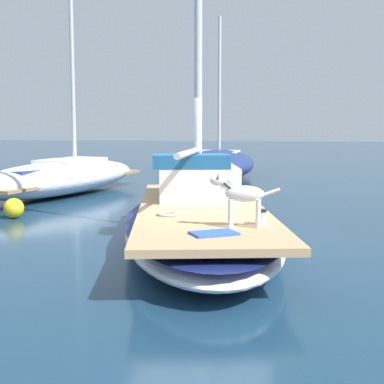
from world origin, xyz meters
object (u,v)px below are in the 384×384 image
at_px(dog_white, 241,196).
at_px(moored_boat_far_astern, 217,164).
at_px(deck_winch, 261,217).
at_px(deck_towel, 214,233).
at_px(sailboat_main, 201,224).
at_px(moored_boat_port_side, 60,176).
at_px(mooring_buoy, 14,208).
at_px(coiled_rope, 167,214).

relative_size(dog_white, moored_boat_far_astern, 0.12).
relative_size(deck_winch, moored_boat_far_astern, 0.03).
height_order(deck_winch, deck_towel, deck_winch).
bearing_deg(moored_boat_far_astern, dog_white, -82.52).
relative_size(sailboat_main, deck_winch, 36.11).
distance_m(deck_winch, moored_boat_far_astern, 13.20).
distance_m(moored_boat_port_side, mooring_buoy, 4.16).
relative_size(coiled_rope, moored_boat_far_astern, 0.04).
relative_size(deck_winch, coiled_rope, 0.65).
bearing_deg(mooring_buoy, coiled_rope, -37.31).
distance_m(sailboat_main, dog_white, 2.16).
relative_size(sailboat_main, moored_boat_far_astern, 1.00).
height_order(coiled_rope, mooring_buoy, coiled_rope).
xyz_separation_m(sailboat_main, deck_towel, (0.49, -2.43, 0.34)).
xyz_separation_m(sailboat_main, coiled_rope, (-0.36, -1.08, 0.35)).
relative_size(deck_winch, mooring_buoy, 0.48).
bearing_deg(mooring_buoy, dog_white, -36.63).
xyz_separation_m(deck_winch, mooring_buoy, (-5.42, 3.62, -0.54)).
xyz_separation_m(dog_white, mooring_buoy, (-5.15, 3.83, -0.86)).
bearing_deg(dog_white, deck_winch, 39.74).
xyz_separation_m(deck_towel, moored_boat_far_astern, (-1.44, 13.83, -0.12)).
relative_size(coiled_rope, moored_boat_port_side, 0.04).
height_order(sailboat_main, mooring_buoy, sailboat_main).
bearing_deg(deck_towel, sailboat_main, 101.48).
xyz_separation_m(dog_white, moored_boat_port_side, (-5.74, 7.94, -0.55)).
xyz_separation_m(deck_towel, mooring_buoy, (-4.86, 4.40, -0.46)).
bearing_deg(deck_towel, mooring_buoy, 137.83).
xyz_separation_m(dog_white, deck_towel, (-0.30, -0.57, -0.41)).
bearing_deg(deck_winch, dog_white, -140.26).
height_order(moored_boat_far_astern, mooring_buoy, moored_boat_far_astern).
bearing_deg(deck_winch, coiled_rope, 158.18).
distance_m(sailboat_main, deck_winch, 2.00).
relative_size(moored_boat_far_astern, moored_boat_port_side, 0.99).
distance_m(deck_winch, coiled_rope, 1.53).
relative_size(sailboat_main, coiled_rope, 23.41).
distance_m(deck_towel, moored_boat_far_astern, 13.90).
relative_size(coiled_rope, mooring_buoy, 0.74).
relative_size(dog_white, moored_boat_port_side, 0.12).
bearing_deg(moored_boat_port_side, moored_boat_far_astern, 53.08).
xyz_separation_m(coiled_rope, mooring_buoy, (-4.00, 3.05, -0.46)).
bearing_deg(deck_towel, moored_boat_far_astern, 95.96).
xyz_separation_m(moored_boat_port_side, mooring_buoy, (0.59, -4.11, -0.31)).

